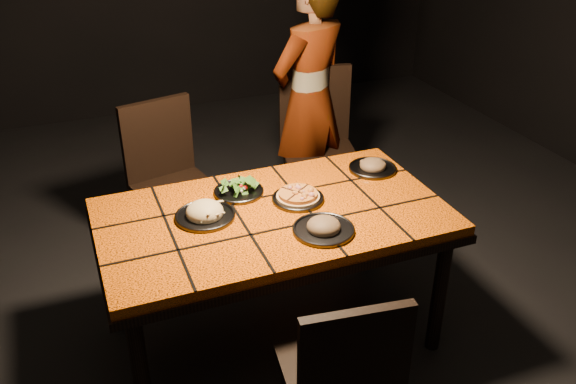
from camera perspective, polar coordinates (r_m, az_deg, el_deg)
name	(u,v)px	position (r m, az deg, el deg)	size (l,w,h in m)	color
room_shell	(271,53)	(2.53, -1.62, 12.89)	(6.04, 7.04, 3.08)	black
dining_table	(273,226)	(2.87, -1.39, -3.23)	(1.62, 0.92, 0.75)	#FF6A08
chair_near	(344,375)	(2.36, 5.23, -16.69)	(0.45, 0.45, 0.90)	black
chair_far_left	(168,172)	(3.70, -11.17, 1.89)	(0.53, 0.53, 0.97)	black
chair_far_right	(317,137)	(4.01, 2.76, 5.17)	(0.56, 0.56, 1.04)	black
diner	(309,101)	(3.95, 2.02, 8.52)	(0.61, 0.40, 1.66)	brown
plate_pizza	(298,197)	(2.92, 0.94, -0.48)	(0.29, 0.29, 0.04)	#3A3B40
plate_pasta	(205,213)	(2.80, -7.79, -1.97)	(0.28, 0.28, 0.09)	#3A3B40
plate_salad	(239,189)	(2.99, -4.64, 0.31)	(0.25, 0.25, 0.07)	#3A3B40
plate_mushroom_a	(324,227)	(2.68, 3.35, -3.27)	(0.28, 0.28, 0.09)	#3A3B40
plate_mushroom_b	(373,166)	(3.24, 7.93, 2.41)	(0.25, 0.25, 0.08)	#3A3B40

